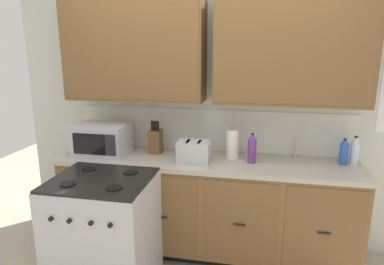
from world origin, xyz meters
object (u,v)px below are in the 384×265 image
object	(u,v)px
stove_range	(105,234)
microwave	(102,139)
toaster	(194,152)
bottle_blue	(344,152)
paper_towel_roll	(233,144)
bottle_violet	(252,148)
bottle_clear	(355,150)
knife_block	(156,141)

from	to	relation	value
stove_range	microwave	bearing A→B (deg)	113.98
toaster	bottle_blue	xyz separation A→B (m)	(1.27, 0.20, 0.02)
microwave	paper_towel_roll	size ratio (longest dim) A/B	1.85
bottle_violet	paper_towel_roll	bearing A→B (deg)	149.56
paper_towel_roll	bottle_violet	bearing A→B (deg)	-30.44
paper_towel_roll	bottle_clear	bearing A→B (deg)	1.78
stove_range	bottle_clear	bearing A→B (deg)	21.04
paper_towel_roll	bottle_blue	size ratio (longest dim) A/B	1.14
stove_range	microwave	xyz separation A→B (m)	(-0.27, 0.61, 0.60)
knife_block	bottle_clear	distance (m)	1.77
stove_range	bottle_clear	size ratio (longest dim) A/B	3.82
knife_block	bottle_clear	size ratio (longest dim) A/B	1.25
stove_range	bottle_blue	bearing A→B (deg)	21.31
knife_block	bottle_violet	world-z (taller)	knife_block
bottle_violet	stove_range	bearing A→B (deg)	-150.76
knife_block	stove_range	bearing A→B (deg)	-105.90
toaster	bottle_clear	bearing A→B (deg)	9.58
toaster	bottle_violet	world-z (taller)	bottle_violet
microwave	toaster	distance (m)	0.90
knife_block	bottle_blue	bearing A→B (deg)	-0.07
knife_block	bottle_clear	xyz separation A→B (m)	(1.77, 0.02, 0.01)
bottle_clear	knife_block	bearing A→B (deg)	-179.27
toaster	paper_towel_roll	size ratio (longest dim) A/B	1.08
bottle_violet	bottle_blue	bearing A→B (deg)	8.24
knife_block	paper_towel_roll	world-z (taller)	knife_block
paper_towel_roll	microwave	bearing A→B (deg)	-174.59
bottle_violet	bottle_clear	xyz separation A→B (m)	(0.86, 0.14, -0.01)
stove_range	bottle_violet	world-z (taller)	bottle_violet
bottle_blue	bottle_clear	size ratio (longest dim) A/B	0.92
microwave	bottle_blue	bearing A→B (deg)	3.25
knife_block	bottle_violet	bearing A→B (deg)	-7.16
paper_towel_roll	bottle_violet	distance (m)	0.21
stove_range	toaster	distance (m)	0.99
toaster	bottle_violet	xyz separation A→B (m)	(0.50, 0.09, 0.03)
paper_towel_roll	bottle_blue	distance (m)	0.95
microwave	paper_towel_roll	distance (m)	1.22
bottle_blue	bottle_violet	bearing A→B (deg)	-171.76
paper_towel_roll	bottle_blue	xyz separation A→B (m)	(0.95, 0.01, -0.02)
microwave	knife_block	xyz separation A→B (m)	(0.48, 0.12, -0.02)
bottle_blue	paper_towel_roll	bearing A→B (deg)	-179.53
knife_block	bottle_blue	distance (m)	1.68
stove_range	toaster	xyz separation A→B (m)	(0.62, 0.53, 0.56)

